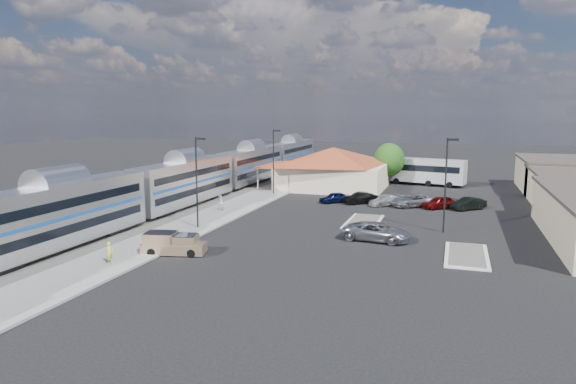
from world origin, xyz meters
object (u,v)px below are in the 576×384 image
(suv, at_px, (377,232))
(coach_bus, at_px, (423,170))
(station_depot, at_px, (332,168))
(pickup_truck, at_px, (174,244))

(suv, height_order, coach_bus, coach_bus)
(coach_bus, bearing_deg, station_depot, 136.70)
(station_depot, xyz_separation_m, suv, (10.97, -29.20, -2.30))
(pickup_truck, xyz_separation_m, coach_bus, (16.52, 47.08, 1.54))
(coach_bus, bearing_deg, pickup_truck, 173.65)
(pickup_truck, relative_size, coach_bus, 0.41)
(pickup_truck, bearing_deg, coach_bus, -32.61)
(station_depot, height_order, pickup_truck, station_depot)
(station_depot, distance_m, coach_bus, 15.15)
(suv, bearing_deg, station_depot, 27.26)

